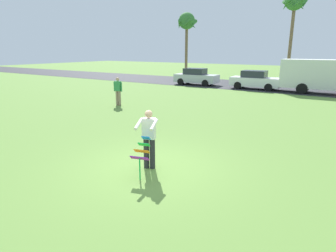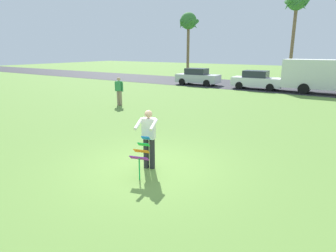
# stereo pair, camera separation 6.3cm
# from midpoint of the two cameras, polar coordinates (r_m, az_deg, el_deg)

# --- Properties ---
(ground_plane) EXTENTS (120.00, 120.00, 0.00)m
(ground_plane) POSITION_cam_midpoint_polar(r_m,az_deg,el_deg) (8.61, -3.42, -8.18)
(ground_plane) COLOR olive
(road_strip) EXTENTS (120.00, 8.00, 0.01)m
(road_strip) POSITION_cam_midpoint_polar(r_m,az_deg,el_deg) (28.37, 23.50, 6.86)
(road_strip) COLOR #2D2D33
(road_strip) RESTS_ON ground
(person_kite_flyer) EXTENTS (0.70, 0.76, 1.73)m
(person_kite_flyer) POSITION_cam_midpoint_polar(r_m,az_deg,el_deg) (8.25, -3.63, -2.20)
(person_kite_flyer) COLOR #26262B
(person_kite_flyer) RESTS_ON ground
(kite_held) EXTENTS (0.53, 0.70, 1.08)m
(kite_held) POSITION_cam_midpoint_polar(r_m,az_deg,el_deg) (7.75, -5.03, -5.19)
(kite_held) COLOR blue
(kite_held) RESTS_ON ground
(parked_car_silver) EXTENTS (4.26, 1.96, 1.60)m
(parked_car_silver) POSITION_cam_midpoint_polar(r_m,az_deg,el_deg) (28.67, 5.92, 9.62)
(parked_car_silver) COLOR silver
(parked_car_silver) RESTS_ON ground
(parked_car_white) EXTENTS (4.25, 1.93, 1.60)m
(parked_car_white) POSITION_cam_midpoint_polar(r_m,az_deg,el_deg) (26.53, 17.18, 8.62)
(parked_car_white) COLOR white
(parked_car_white) RESTS_ON ground
(parked_truck_red_cab) EXTENTS (6.74, 2.22, 2.62)m
(parked_truck_red_cab) POSITION_cam_midpoint_polar(r_m,az_deg,el_deg) (25.53, 28.45, 8.73)
(parked_truck_red_cab) COLOR #B2231E
(parked_truck_red_cab) RESTS_ON ground
(palm_tree_left_near) EXTENTS (2.58, 2.71, 7.95)m
(palm_tree_left_near) POSITION_cam_midpoint_polar(r_m,az_deg,el_deg) (39.33, 4.11, 19.54)
(palm_tree_left_near) COLOR brown
(palm_tree_left_near) RESTS_ON ground
(palm_tree_right_near) EXTENTS (2.58, 2.71, 9.57)m
(palm_tree_right_near) POSITION_cam_midpoint_polar(r_m,az_deg,el_deg) (36.76, 24.10, 21.03)
(palm_tree_right_near) COLOR brown
(palm_tree_right_near) RESTS_ON ground
(person_walker_near) EXTENTS (0.56, 0.29, 1.73)m
(person_walker_near) POSITION_cam_midpoint_polar(r_m,az_deg,el_deg) (18.13, -9.54, 6.96)
(person_walker_near) COLOR gray
(person_walker_near) RESTS_ON ground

